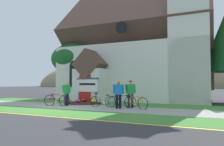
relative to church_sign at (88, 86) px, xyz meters
The scene contains 17 objects.
ground 1.27m from the church_sign, 66.05° to the right, with size 140.00×140.00×0.00m, color #333335.
sidewalk_slab 3.48m from the church_sign, 50.77° to the right, with size 32.00×2.72×0.01m, color #99968E.
grass_verge 5.59m from the church_sign, 67.82° to the right, with size 32.00×2.33×0.01m, color #427F33.
church_lawn 2.42m from the church_sign, ahead, with size 24.00×2.80×0.01m, color #427F33.
curb_paint_stripe 6.80m from the church_sign, 72.09° to the right, with size 28.00×0.16×0.01m, color yellow.
church_building 7.88m from the church_sign, 70.72° to the left, with size 13.26×12.58×12.53m.
church_sign is the anchor object (origin of this frame).
flower_bed 1.29m from the church_sign, 88.03° to the right, with size 2.46×2.46×0.34m.
bicycle_black 5.00m from the church_sign, 24.77° to the right, with size 1.62×0.67×0.81m.
bicycle_silver 4.03m from the church_sign, 26.83° to the right, with size 1.63×0.58×0.78m.
bicycle_yellow 3.24m from the church_sign, 41.20° to the right, with size 1.70×0.13×0.79m.
bicycle_white 2.94m from the church_sign, 103.50° to the right, with size 1.71×0.47×0.81m.
cyclist_in_yellow_jersey 4.16m from the church_sign, 19.62° to the right, with size 0.54×0.56×1.65m.
cyclist_in_red_jersey 4.24m from the church_sign, 33.88° to the right, with size 0.64×0.34×1.63m.
cyclist_in_white_jersey 2.19m from the church_sign, 98.98° to the right, with size 0.28×0.69×1.59m.
yard_deciduous_tree 5.88m from the church_sign, 131.28° to the left, with size 5.17×5.17×5.46m.
distant_hill 70.44m from the church_sign, 99.24° to the left, with size 108.18×46.26×27.39m, color #847A5B.
Camera 1 is at (8.38, -9.88, 1.48)m, focal length 34.73 mm.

